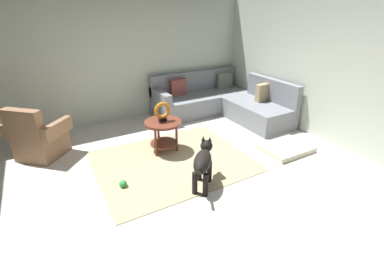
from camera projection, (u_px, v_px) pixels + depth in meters
ground_plane at (185, 191)px, 3.70m from camera, size 6.00×6.00×0.10m
wall_back at (115, 55)px, 5.48m from camera, size 6.00×0.12×2.70m
wall_right at (343, 66)px, 4.47m from camera, size 0.12×6.00×2.70m
area_rug at (172, 161)px, 4.31m from camera, size 2.30×1.90×0.01m
sectional_couch at (221, 103)px, 6.07m from camera, size 2.20×2.25×0.88m
armchair at (38, 139)px, 4.32m from camera, size 0.99×0.98×0.88m
side_table at (163, 128)px, 4.46m from camera, size 0.60×0.60×0.54m
torus_sculpture at (162, 111)px, 4.34m from camera, size 0.28×0.08×0.33m
dog_bed_mat at (286, 148)px, 4.62m from camera, size 0.80×0.60×0.09m
dog at (203, 161)px, 3.58m from camera, size 0.60×0.67×0.63m
dog_toy_ball at (123, 184)px, 3.67m from camera, size 0.11×0.11×0.11m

